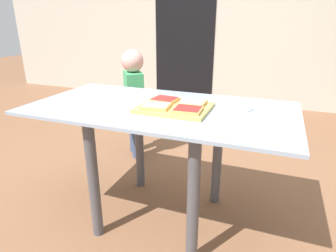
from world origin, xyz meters
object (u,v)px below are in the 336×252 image
at_px(dining_table, 161,129).
at_px(pizza_slice_near_right, 188,110).
at_px(pizza_slice_far_left, 165,100).
at_px(pizza_slice_near_left, 156,106).
at_px(plate_white_right, 235,107).
at_px(pizza_slice_far_right, 192,103).
at_px(cutting_board, 175,108).
at_px(child_left, 134,96).

height_order(dining_table, pizza_slice_near_right, pizza_slice_near_right).
relative_size(pizza_slice_far_left, pizza_slice_near_right, 1.05).
distance_m(pizza_slice_near_left, plate_white_right, 0.43).
bearing_deg(pizza_slice_far_right, dining_table, -165.19).
bearing_deg(pizza_slice_near_left, pizza_slice_far_right, 39.16).
bearing_deg(pizza_slice_near_left, cutting_board, 38.54).
distance_m(pizza_slice_far_right, plate_white_right, 0.23).
bearing_deg(pizza_slice_far_left, child_left, 128.75).
relative_size(dining_table, cutting_board, 3.90).
bearing_deg(pizza_slice_far_right, cutting_board, -140.24).
distance_m(pizza_slice_far_left, pizza_slice_near_left, 0.13).
xyz_separation_m(pizza_slice_near_left, plate_white_right, (0.38, 0.20, -0.02)).
relative_size(cutting_board, pizza_slice_far_right, 2.68).
height_order(cutting_board, pizza_slice_near_left, pizza_slice_near_left).
xyz_separation_m(cutting_board, pizza_slice_far_left, (-0.09, 0.07, 0.02)).
height_order(pizza_slice_near_left, plate_white_right, pizza_slice_near_left).
height_order(cutting_board, pizza_slice_near_right, pizza_slice_near_right).
xyz_separation_m(pizza_slice_far_right, plate_white_right, (0.22, 0.07, -0.02)).
distance_m(cutting_board, pizza_slice_far_left, 0.11).
bearing_deg(pizza_slice_near_right, child_left, 131.47).
bearing_deg(child_left, plate_white_right, -33.84).
bearing_deg(pizza_slice_far_left, plate_white_right, 10.33).
height_order(pizza_slice_near_right, child_left, child_left).
height_order(pizza_slice_near_right, pizza_slice_near_left, same).
xyz_separation_m(pizza_slice_far_right, pizza_slice_far_left, (-0.16, 0.00, 0.00)).
height_order(pizza_slice_far_right, pizza_slice_near_left, same).
distance_m(pizza_slice_far_left, pizza_slice_near_right, 0.23).
bearing_deg(pizza_slice_near_right, pizza_slice_near_left, 178.87).
distance_m(cutting_board, pizza_slice_far_right, 0.11).
bearing_deg(cutting_board, plate_white_right, 25.27).
distance_m(pizza_slice_near_left, child_left, 1.04).
bearing_deg(dining_table, pizza_slice_near_right, -25.35).
xyz_separation_m(dining_table, child_left, (-0.56, 0.76, -0.04)).
bearing_deg(plate_white_right, pizza_slice_near_left, -151.62).
distance_m(cutting_board, pizza_slice_near_right, 0.12).
height_order(pizza_slice_far_right, pizza_slice_near_right, same).
height_order(cutting_board, plate_white_right, cutting_board).
distance_m(plate_white_right, child_left, 1.16).
bearing_deg(plate_white_right, pizza_slice_near_right, -134.61).
bearing_deg(dining_table, pizza_slice_far_right, 14.81).
bearing_deg(pizza_slice_far_left, pizza_slice_near_right, -37.49).
xyz_separation_m(cutting_board, pizza_slice_near_right, (0.09, -0.07, 0.02)).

